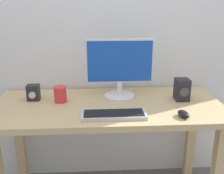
% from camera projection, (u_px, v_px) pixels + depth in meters
% --- Properties ---
extents(desk, '(1.53, 0.67, 0.77)m').
position_uv_depth(desk, '(108.00, 119.00, 1.83)').
color(desk, tan).
rests_on(desk, ground_plane).
extents(monitor, '(0.47, 0.22, 0.41)m').
position_uv_depth(monitor, '(120.00, 67.00, 1.86)').
color(monitor, silver).
rests_on(monitor, desk).
extents(keyboard_primary, '(0.39, 0.14, 0.03)m').
position_uv_depth(keyboard_primary, '(114.00, 115.00, 1.60)').
color(keyboard_primary, silver).
rests_on(keyboard_primary, desk).
extents(mouse, '(0.08, 0.11, 0.04)m').
position_uv_depth(mouse, '(184.00, 114.00, 1.59)').
color(mouse, black).
rests_on(mouse, desk).
extents(speaker_right, '(0.09, 0.10, 0.15)m').
position_uv_depth(speaker_right, '(182.00, 90.00, 1.85)').
color(speaker_right, '#232328').
rests_on(speaker_right, desk).
extents(audio_controller, '(0.08, 0.08, 0.11)m').
position_uv_depth(audio_controller, '(33.00, 93.00, 1.85)').
color(audio_controller, '#232328').
rests_on(audio_controller, desk).
extents(coffee_mug, '(0.08, 0.08, 0.11)m').
position_uv_depth(coffee_mug, '(60.00, 94.00, 1.82)').
color(coffee_mug, red).
rests_on(coffee_mug, desk).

